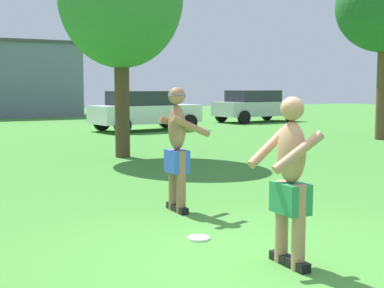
% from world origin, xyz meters
% --- Properties ---
extents(ground_plane, '(80.00, 80.00, 0.00)m').
position_xyz_m(ground_plane, '(0.00, 0.00, 0.00)').
color(ground_plane, '#428433').
extents(player_with_cap, '(0.60, 0.60, 1.73)m').
position_xyz_m(player_with_cap, '(0.33, 2.27, 0.95)').
color(player_with_cap, black).
rests_on(player_with_cap, ground_plane).
extents(player_in_green, '(0.53, 0.62, 1.63)m').
position_xyz_m(player_in_green, '(0.25, -0.30, 0.85)').
color(player_in_green, black).
rests_on(player_in_green, ground_plane).
extents(frisbee, '(0.26, 0.26, 0.03)m').
position_xyz_m(frisbee, '(-0.08, 0.92, 0.01)').
color(frisbee, white).
rests_on(frisbee, ground_plane).
extents(car_silver_near_post, '(4.45, 2.36, 1.58)m').
position_xyz_m(car_silver_near_post, '(12.49, 18.03, 0.82)').
color(car_silver_near_post, silver).
rests_on(car_silver_near_post, ground_plane).
extents(car_white_mid_lot, '(4.48, 2.44, 1.58)m').
position_xyz_m(car_white_mid_lot, '(5.44, 15.55, 0.82)').
color(car_white_mid_lot, white).
rests_on(car_white_mid_lot, ground_plane).
extents(tree_behind_players, '(3.12, 3.12, 5.82)m').
position_xyz_m(tree_behind_players, '(10.88, 8.46, 4.31)').
color(tree_behind_players, brown).
rests_on(tree_behind_players, ground_plane).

